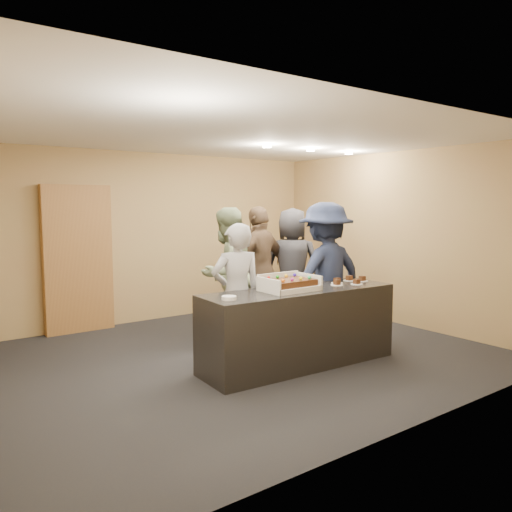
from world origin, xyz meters
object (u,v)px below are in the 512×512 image
object	(u,v)px
plate_stack	(229,298)
person_dark_suit	(292,266)
storage_cabinet	(78,259)
person_navy_man	(325,274)
serving_counter	(299,327)
cake_box	(288,287)
person_sage_man	(227,274)
person_server_grey	(237,294)
person_brown_extra	(260,268)
sheet_cake	(290,282)

from	to	relation	value
plate_stack	person_dark_suit	world-z (taller)	person_dark_suit
plate_stack	storage_cabinet	bearing A→B (deg)	100.76
storage_cabinet	person_navy_man	distance (m)	3.60
serving_counter	cake_box	distance (m)	0.52
plate_stack	person_sage_man	size ratio (longest dim) A/B	0.08
person_server_grey	person_brown_extra	world-z (taller)	person_brown_extra
person_sage_man	person_dark_suit	distance (m)	1.33
cake_box	person_dark_suit	size ratio (longest dim) A/B	0.35
person_dark_suit	cake_box	bearing A→B (deg)	90.80
plate_stack	person_server_grey	xyz separation A→B (m)	(0.43, 0.50, -0.09)
cake_box	person_brown_extra	world-z (taller)	person_brown_extra
storage_cabinet	person_server_grey	distance (m)	2.84
person_server_grey	person_dark_suit	bearing A→B (deg)	-132.93
storage_cabinet	person_brown_extra	distance (m)	2.68
cake_box	sheet_cake	bearing A→B (deg)	-90.85
storage_cabinet	cake_box	bearing A→B (deg)	-64.61
person_brown_extra	storage_cabinet	bearing A→B (deg)	-48.05
cake_box	serving_counter	bearing A→B (deg)	-9.04
storage_cabinet	plate_stack	xyz separation A→B (m)	(0.60, -3.14, -0.16)
cake_box	person_sage_man	world-z (taller)	person_sage_man
sheet_cake	person_brown_extra	distance (m)	1.79
cake_box	person_server_grey	xyz separation A→B (m)	(-0.43, 0.43, -0.11)
sheet_cake	person_brown_extra	bearing A→B (deg)	64.30
person_brown_extra	person_sage_man	bearing A→B (deg)	-2.03
serving_counter	plate_stack	size ratio (longest dim) A/B	15.48
plate_stack	person_navy_man	world-z (taller)	person_navy_man
person_server_grey	person_brown_extra	bearing A→B (deg)	-121.24
cake_box	person_navy_man	bearing A→B (deg)	23.16
plate_stack	person_server_grey	size ratio (longest dim) A/B	0.09
plate_stack	person_sage_man	xyz separation A→B (m)	(0.94, 1.51, 0.00)
storage_cabinet	plate_stack	distance (m)	3.20
cake_box	person_server_grey	size ratio (longest dim) A/B	0.38
person_navy_man	plate_stack	bearing A→B (deg)	17.24
serving_counter	person_brown_extra	bearing A→B (deg)	71.48
person_navy_man	person_brown_extra	xyz separation A→B (m)	(-0.22, 1.16, -0.03)
storage_cabinet	person_brown_extra	world-z (taller)	storage_cabinet
person_navy_man	person_dark_suit	world-z (taller)	person_navy_man
storage_cabinet	person_navy_man	size ratio (longest dim) A/B	1.13
serving_counter	person_dark_suit	size ratio (longest dim) A/B	1.31
plate_stack	person_brown_extra	size ratio (longest dim) A/B	0.08
person_server_grey	person_navy_man	bearing A→B (deg)	-165.25
storage_cabinet	person_dark_suit	bearing A→B (deg)	-27.34
cake_box	person_dark_suit	xyz separation A→B (m)	(1.41, 1.59, -0.03)
person_server_grey	person_dark_suit	xyz separation A→B (m)	(1.83, 1.16, 0.08)
storage_cabinet	sheet_cake	world-z (taller)	storage_cabinet
sheet_cake	person_dark_suit	bearing A→B (deg)	48.86
sheet_cake	person_sage_man	distance (m)	1.46
person_sage_man	person_navy_man	size ratio (longest dim) A/B	0.96
person_brown_extra	person_server_grey	bearing A→B (deg)	29.47
storage_cabinet	sheet_cake	size ratio (longest dim) A/B	4.03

